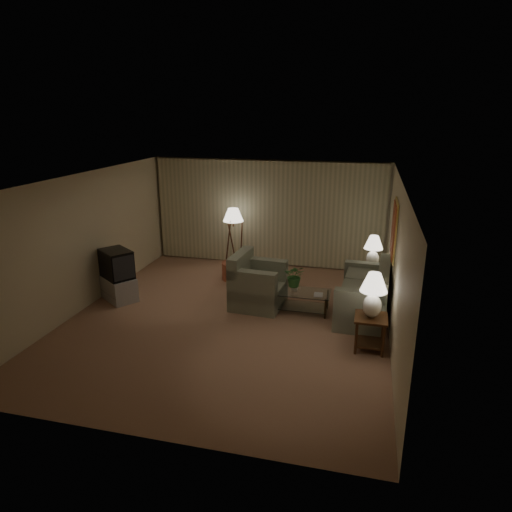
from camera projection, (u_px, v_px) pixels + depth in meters
The scene contains 16 objects.
ground at pixel (229, 318), 8.86m from camera, with size 7.00×7.00×0.00m, color #A4765A.
room_shell at pixel (249, 214), 9.72m from camera, with size 6.04×7.02×2.72m.
sofa at pixel (363, 296), 8.88m from camera, with size 1.94×1.13×0.81m.
armchair at pixel (258, 286), 9.32m from camera, with size 1.19×1.15×0.88m.
side_table_near at pixel (370, 327), 7.60m from camera, with size 0.53×0.53×0.60m.
side_table_far at pixel (371, 275), 10.01m from camera, with size 0.49×0.41×0.60m.
table_lamp_near at pixel (373, 291), 7.40m from camera, with size 0.44×0.44×0.77m.
table_lamp_far at pixel (373, 249), 9.82m from camera, with size 0.41×0.41×0.70m.
coffee_table at pixel (302, 298), 9.10m from camera, with size 1.12×0.61×0.41m.
tv_cabinet at pixel (119, 288), 9.69m from camera, with size 0.96×0.89×0.50m, color #AFAFB1.
crt_tv at pixel (116, 264), 9.52m from camera, with size 0.86×0.81×0.60m, color black.
floor_lamp at pixel (234, 238), 11.40m from camera, with size 0.51×0.51×1.56m.
ottoman at pixel (235, 271), 10.88m from camera, with size 0.62×0.62×0.42m, color #9F5435.
vase at pixel (295, 288), 9.07m from camera, with size 0.13×0.13×0.13m, color white.
flowers at pixel (295, 274), 8.98m from camera, with size 0.41×0.36×0.46m, color #367534.
book at pixel (314, 295), 8.90m from camera, with size 0.17×0.23×0.02m, color olive.
Camera 1 is at (2.44, -7.71, 3.86)m, focal length 32.00 mm.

